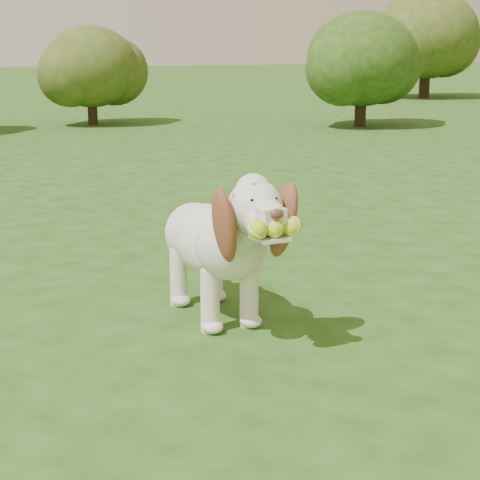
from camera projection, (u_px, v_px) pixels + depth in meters
name	position (u px, v px, depth m)	size (l,w,h in m)	color
ground	(232.00, 339.00, 3.18)	(80.00, 80.00, 0.00)	#1F3F12
dog	(220.00, 238.00, 3.31)	(0.36, 1.04, 0.68)	silver
shrub_d	(362.00, 59.00, 11.13)	(1.54, 1.54, 1.59)	#382314
shrub_h	(427.00, 35.00, 17.12)	(2.19, 2.19, 2.27)	#382314
shrub_c	(91.00, 67.00, 11.43)	(1.35, 1.35, 1.40)	#382314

